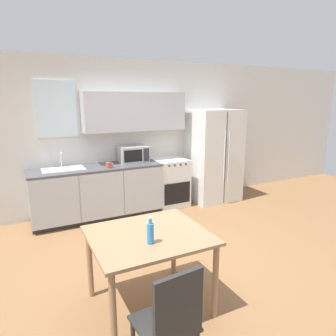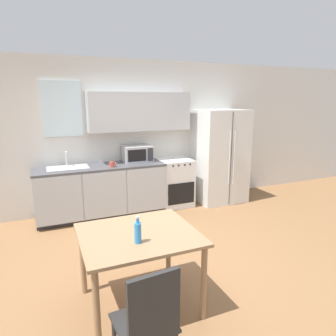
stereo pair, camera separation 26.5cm
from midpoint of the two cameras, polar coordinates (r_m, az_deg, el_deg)
name	(u,v)px [view 1 (the left image)]	position (r m, az deg, el deg)	size (l,w,h in m)	color
ground_plane	(156,259)	(4.03, -4.30, -16.90)	(12.00, 12.00, 0.00)	olive
wall_back	(111,132)	(5.49, -12.09, 6.69)	(12.00, 0.38, 2.70)	silver
kitchen_counter	(98,192)	(5.30, -14.61, -4.46)	(2.18, 0.66, 0.90)	#333333
oven_range	(170,182)	(5.74, -0.96, -2.74)	(0.60, 0.63, 0.90)	white
refrigerator	(214,156)	(6.03, 7.43, 2.37)	(0.94, 0.81, 1.81)	silver
kitchen_sink	(63,169)	(5.12, -20.73, -0.18)	(0.65, 0.41, 0.27)	#B7BABC
microwave	(133,154)	(5.44, -8.07, 2.66)	(0.51, 0.37, 0.29)	#B7BABC
coffee_mug	(109,165)	(5.04, -12.69, 0.52)	(0.11, 0.08, 0.09)	#BF4C3F
dining_table	(149,244)	(2.94, -6.33, -14.22)	(1.08, 0.94, 0.77)	#997551
dining_chair_near	(171,320)	(2.28, -3.06, -27.02)	(0.43, 0.43, 0.93)	#282828
drink_bottle	(150,233)	(2.67, -6.29, -12.17)	(0.06, 0.06, 0.25)	#338CD8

